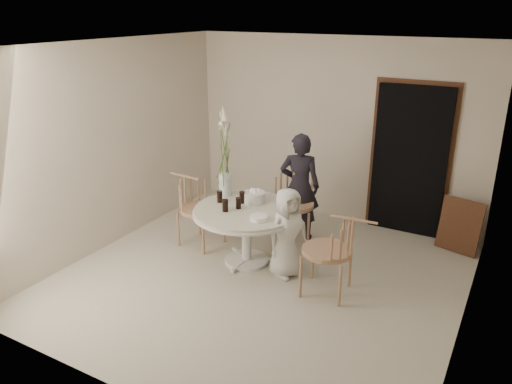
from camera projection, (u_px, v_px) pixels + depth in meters
The scene contains 18 objects.
ground at pixel (261, 277), 6.03m from camera, with size 4.50×4.50×0.00m, color beige.
room_shell at pixel (262, 147), 5.47m from camera, with size 4.50×4.50×4.50m.
doorway at pixel (409, 161), 6.93m from camera, with size 1.00×0.10×2.10m, color black.
door_trim at pixel (411, 156), 6.94m from camera, with size 1.12×0.03×2.22m, color brown.
table at pixel (246, 217), 6.18m from camera, with size 1.33×1.33×0.73m.
picture_frame at pixel (460, 226), 6.56m from camera, with size 0.54×0.04×0.72m, color brown.
chair_far at pixel (294, 194), 6.89m from camera, with size 0.68×0.71×0.99m.
chair_right at pixel (339, 244), 5.45m from camera, with size 0.62×0.58×0.97m.
chair_left at pixel (193, 200), 6.72m from camera, with size 0.61×0.57×0.96m.
girl at pixel (300, 187), 6.82m from camera, with size 0.55×0.36×1.51m, color black.
boy at pixel (287, 233), 5.90m from camera, with size 0.54×0.35×1.11m, color silver.
birthday_cake at pixel (254, 197), 6.34m from camera, with size 0.28×0.28×0.18m.
cola_tumbler_a at pixel (238, 203), 6.13m from camera, with size 0.07×0.07×0.14m, color black.
cola_tumbler_b at pixel (225, 205), 6.04m from camera, with size 0.07×0.07×0.15m, color black.
cola_tumbler_c at pixel (220, 197), 6.33m from camera, with size 0.07×0.07×0.15m, color black.
cola_tumbler_d at pixel (242, 197), 6.30m from camera, with size 0.07×0.07×0.15m, color black.
plate_stack at pixel (259, 218), 5.82m from camera, with size 0.21×0.21×0.05m, color white.
flower_vase at pixel (225, 162), 6.42m from camera, with size 0.16×0.16×1.21m.
Camera 1 is at (2.52, -4.65, 3.08)m, focal length 35.00 mm.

